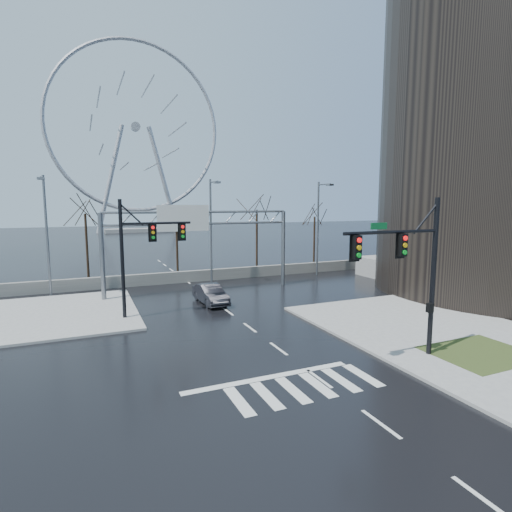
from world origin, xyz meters
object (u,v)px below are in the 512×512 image
signal_mast_far (140,247)px  ferris_wheel (136,134)px  signal_mast_near (413,263)px  sign_gantry (196,233)px  car (211,294)px

signal_mast_far → ferris_wheel: size_ratio=0.16×
signal_mast_near → signal_mast_far: 17.03m
sign_gantry → signal_mast_far: bearing=-132.5°
signal_mast_far → sign_gantry: bearing=47.5°
signal_mast_near → ferris_wheel: size_ratio=0.16×
car → signal_mast_near: bearing=-72.5°
signal_mast_near → sign_gantry: signal_mast_near is taller
ferris_wheel → signal_mast_far: bearing=-97.2°
car → ferris_wheel: bearing=83.1°
sign_gantry → signal_mast_near: bearing=-73.8°
signal_mast_near → car: 16.41m
signal_mast_near → car: (-5.59, 14.87, -4.13)m
sign_gantry → ferris_wheel: 82.91m
signal_mast_far → car: size_ratio=1.77×
sign_gantry → car: 6.06m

